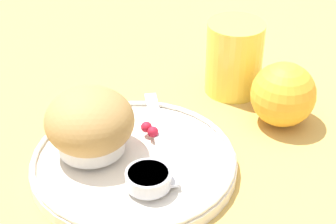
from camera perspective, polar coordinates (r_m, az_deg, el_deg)
name	(u,v)px	position (r m, az deg, el deg)	size (l,w,h in m)	color
ground_plane	(159,170)	(0.65, -0.94, -5.88)	(3.00, 3.00, 0.00)	tan
plate	(134,162)	(0.64, -3.47, -5.13)	(0.23, 0.23, 0.02)	silver
muffin	(90,124)	(0.63, -7.94, -1.23)	(0.10, 0.10, 0.07)	silver
cream_ramekin	(148,178)	(0.59, -2.02, -6.70)	(0.05, 0.05, 0.02)	silver
berry_pair	(150,129)	(0.67, -1.88, -1.78)	(0.03, 0.01, 0.01)	#B7192D
butter_knife	(160,135)	(0.66, -0.83, -2.38)	(0.17, 0.10, 0.00)	silver
orange_fruit	(283,94)	(0.72, 11.62, 1.76)	(0.08, 0.08, 0.08)	#F4A82D
juice_glass	(234,58)	(0.77, 6.74, 5.50)	(0.08, 0.08, 0.10)	#EAD14C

